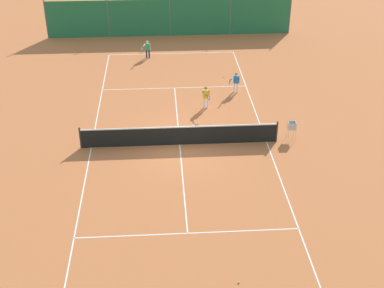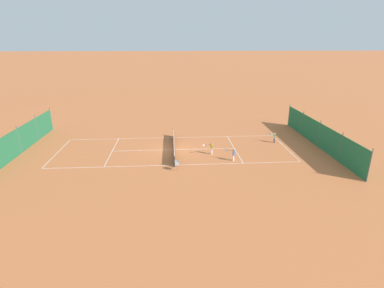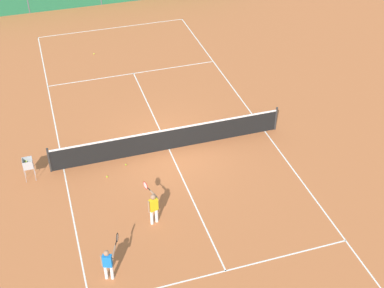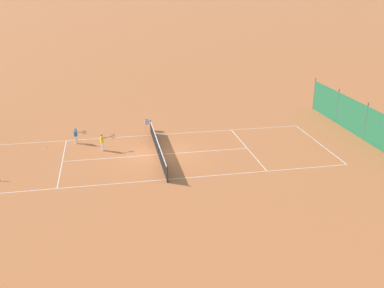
# 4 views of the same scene
# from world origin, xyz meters

# --- Properties ---
(ground_plane) EXTENTS (600.00, 600.00, 0.00)m
(ground_plane) POSITION_xyz_m (0.00, 0.00, 0.00)
(ground_plane) COLOR #BC6638
(court_line_markings) EXTENTS (8.25, 23.85, 0.01)m
(court_line_markings) POSITION_xyz_m (0.00, 0.00, 0.00)
(court_line_markings) COLOR white
(court_line_markings) RESTS_ON ground
(tennis_net) EXTENTS (9.18, 0.08, 1.06)m
(tennis_net) POSITION_xyz_m (0.00, 0.00, 0.50)
(tennis_net) COLOR #2D2D2D
(tennis_net) RESTS_ON ground
(windscreen_fence_far) EXTENTS (17.28, 0.08, 2.90)m
(windscreen_fence_far) POSITION_xyz_m (-0.00, 15.50, 1.31)
(windscreen_fence_far) COLOR #236B42
(windscreen_fence_far) RESTS_ON ground
(windscreen_fence_near) EXTENTS (17.28, 0.08, 2.90)m
(windscreen_fence_near) POSITION_xyz_m (-0.00, -15.50, 1.31)
(windscreen_fence_near) COLOR #236B42
(windscreen_fence_near) RESTS_ON ground
(player_far_service) EXTENTS (0.58, 0.92, 1.14)m
(player_far_service) POSITION_xyz_m (1.57, -11.18, 0.67)
(player_far_service) COLOR #23284C
(player_far_service) RESTS_ON ground
(player_near_service) EXTENTS (0.68, 0.91, 1.18)m
(player_near_service) POSITION_xyz_m (-3.36, -5.57, 0.69)
(player_near_service) COLOR white
(player_near_service) RESTS_ON ground
(player_near_baseline) EXTENTS (0.40, 1.06, 1.23)m
(player_near_baseline) POSITION_xyz_m (-1.55, -3.71, 0.72)
(player_near_baseline) COLOR white
(player_near_baseline) RESTS_ON ground
(tennis_ball_far_corner) EXTENTS (0.07, 0.07, 0.07)m
(tennis_ball_far_corner) POSITION_xyz_m (-1.83, -0.49, 0.03)
(tennis_ball_far_corner) COLOR #CCE033
(tennis_ball_far_corner) RESTS_ON ground
(tennis_ball_alley_left) EXTENTS (0.07, 0.07, 0.07)m
(tennis_ball_alley_left) POSITION_xyz_m (-2.99, -7.70, 0.03)
(tennis_ball_alley_left) COLOR #CCE033
(tennis_ball_alley_left) RESTS_ON ground
(tennis_ball_mid_court) EXTENTS (0.07, 0.07, 0.07)m
(tennis_ball_mid_court) POSITION_xyz_m (-1.51, 8.98, 0.03)
(tennis_ball_mid_court) COLOR #CCE033
(tennis_ball_mid_court) RESTS_ON ground
(tennis_ball_by_net_right) EXTENTS (0.07, 0.07, 0.07)m
(tennis_ball_by_net_right) POSITION_xyz_m (-2.64, -0.98, 0.03)
(tennis_ball_by_net_right) COLOR #CCE033
(tennis_ball_by_net_right) RESTS_ON ground
(ball_hopper) EXTENTS (0.36, 0.36, 0.89)m
(ball_hopper) POSITION_xyz_m (-5.31, -0.21, 0.66)
(ball_hopper) COLOR #B7B7BC
(ball_hopper) RESTS_ON ground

